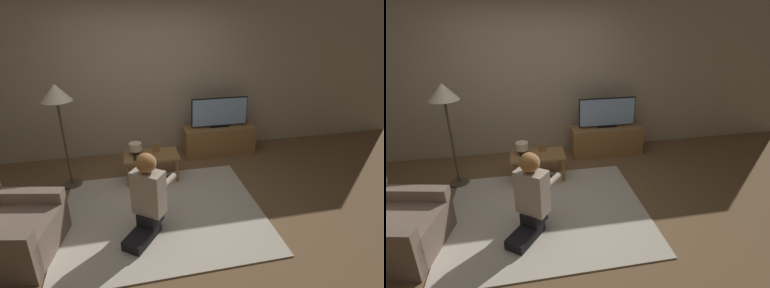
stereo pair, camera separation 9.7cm
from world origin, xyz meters
The scene contains 12 objects.
ground_plane centered at (0.00, 0.00, 0.00)m, with size 10.00×10.00×0.00m, color brown.
wall_back centered at (0.00, 1.93, 1.30)m, with size 10.00×0.06×2.60m.
rug centered at (0.00, 0.00, 0.01)m, with size 2.43×2.03×0.02m.
tv_stand centered at (1.19, 1.55, 0.25)m, with size 1.23×0.41×0.49m.
tv centered at (1.19, 1.55, 0.75)m, with size 0.98×0.08×0.51m.
coffee_table centered at (-0.05, 0.87, 0.36)m, with size 0.78×0.42×0.41m.
floor_lamp centered at (-1.20, 0.95, 1.26)m, with size 0.39×0.39×1.48m.
armchair centered at (-1.63, -0.32, 0.28)m, with size 1.00×1.00×0.91m.
person_kneeling centered at (-0.19, -0.31, 0.50)m, with size 0.68×0.80×0.97m.
picture_frame centered at (0.03, 0.94, 0.48)m, with size 0.11×0.01×0.15m.
table_lamp centered at (-0.26, 0.94, 0.51)m, with size 0.18×0.18×0.17m.
remote centered at (-0.28, 0.79, 0.42)m, with size 0.04×0.15×0.02m.
Camera 1 is at (-0.31, -3.07, 2.30)m, focal length 28.00 mm.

